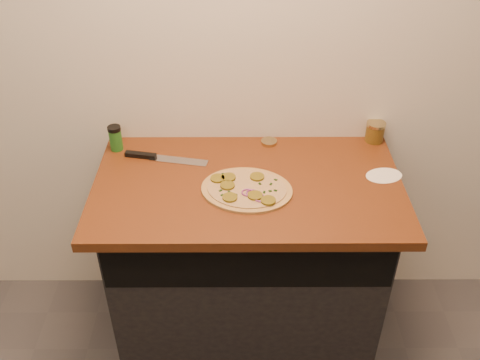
{
  "coord_description": "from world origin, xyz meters",
  "views": [
    {
      "loc": [
        -0.04,
        -0.25,
        2.13
      ],
      "look_at": [
        -0.03,
        1.36,
        0.95
      ],
      "focal_mm": 40.0,
      "sensor_mm": 36.0,
      "label": 1
    }
  ],
  "objects_px": {
    "pizza": "(246,189)",
    "chefs_knife": "(159,158)",
    "spice_shaker": "(116,138)",
    "salsa_jar": "(375,132)"
  },
  "relations": [
    {
      "from": "chefs_knife",
      "to": "spice_shaker",
      "type": "relative_size",
      "value": 3.19
    },
    {
      "from": "pizza",
      "to": "salsa_jar",
      "type": "bearing_deg",
      "value": 32.74
    },
    {
      "from": "chefs_knife",
      "to": "salsa_jar",
      "type": "relative_size",
      "value": 3.94
    },
    {
      "from": "salsa_jar",
      "to": "spice_shaker",
      "type": "relative_size",
      "value": 0.81
    },
    {
      "from": "pizza",
      "to": "chefs_knife",
      "type": "xyz_separation_m",
      "value": [
        -0.36,
        0.22,
        -0.0
      ]
    },
    {
      "from": "chefs_knife",
      "to": "salsa_jar",
      "type": "bearing_deg",
      "value": 8.67
    },
    {
      "from": "salsa_jar",
      "to": "chefs_knife",
      "type": "bearing_deg",
      "value": -171.33
    },
    {
      "from": "chefs_knife",
      "to": "spice_shaker",
      "type": "distance_m",
      "value": 0.21
    },
    {
      "from": "pizza",
      "to": "salsa_jar",
      "type": "height_order",
      "value": "salsa_jar"
    },
    {
      "from": "pizza",
      "to": "chefs_knife",
      "type": "distance_m",
      "value": 0.42
    }
  ]
}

